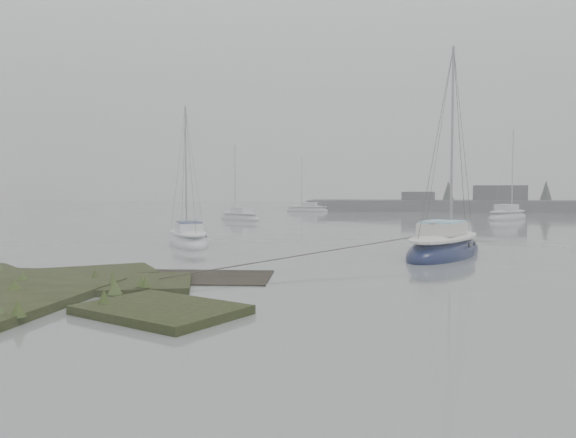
{
  "coord_description": "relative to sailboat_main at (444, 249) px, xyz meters",
  "views": [
    {
      "loc": [
        5.43,
        -12.48,
        2.85
      ],
      "look_at": [
        2.21,
        6.8,
        1.8
      ],
      "focal_mm": 35.0,
      "sensor_mm": 36.0,
      "label": 1
    }
  ],
  "objects": [
    {
      "name": "sailboat_main",
      "position": [
        0.0,
        0.0,
        0.0
      ],
      "size": [
        4.79,
        7.21,
        9.71
      ],
      "rotation": [
        0.0,
        0.0,
        -0.41
      ],
      "color": "#0F173B",
      "rests_on": "ground"
    },
    {
      "name": "far_shoreline",
      "position": [
        18.77,
        49.91,
        0.55
      ],
      "size": [
        60.0,
        8.0,
        4.15
      ],
      "color": "#4C4F51",
      "rests_on": "ground"
    },
    {
      "name": "sailboat_white",
      "position": [
        -12.33,
        2.75,
        -0.06
      ],
      "size": [
        4.11,
        5.65,
        7.68
      ],
      "rotation": [
        0.0,
        0.0,
        0.48
      ],
      "color": "silver",
      "rests_on": "ground"
    },
    {
      "name": "sailboat_far_a",
      "position": [
        -15.51,
        25.66,
        -0.07
      ],
      "size": [
        5.24,
        4.59,
        7.45
      ],
      "rotation": [
        0.0,
        0.0,
        0.91
      ],
      "color": "silver",
      "rests_on": "ground"
    },
    {
      "name": "sailboat_far_c",
      "position": [
        -11.85,
        45.39,
        -0.07
      ],
      "size": [
        5.52,
        2.31,
        7.58
      ],
      "rotation": [
        0.0,
        0.0,
        1.47
      ],
      "color": "#9EA4A8",
      "rests_on": "ground"
    },
    {
      "name": "ground",
      "position": [
        -8.08,
        18.01,
        -0.3
      ],
      "size": [
        160.0,
        160.0,
        0.0
      ],
      "primitive_type": "plane",
      "color": "slate",
      "rests_on": "ground"
    },
    {
      "name": "sailboat_far_b",
      "position": [
        9.04,
        30.68,
        -0.02
      ],
      "size": [
        5.58,
        6.44,
        9.12
      ],
      "rotation": [
        0.0,
        0.0,
        -0.64
      ],
      "color": "silver",
      "rests_on": "ground"
    }
  ]
}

